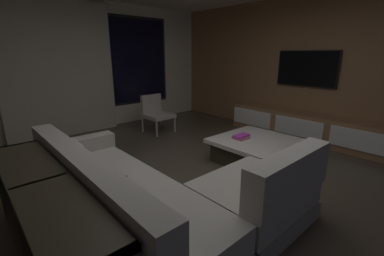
{
  "coord_description": "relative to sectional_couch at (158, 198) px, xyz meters",
  "views": [
    {
      "loc": [
        -2.07,
        -2.05,
        1.62
      ],
      "look_at": [
        0.4,
        0.69,
        0.56
      ],
      "focal_mm": 24.19,
      "sensor_mm": 36.0,
      "label": 1
    }
  ],
  "objects": [
    {
      "name": "floor",
      "position": [
        0.84,
        0.19,
        -0.29
      ],
      "size": [
        9.2,
        9.2,
        0.0
      ],
      "primitive_type": "plane",
      "color": "#473D33"
    },
    {
      "name": "back_wall_with_window",
      "position": [
        0.78,
        3.81,
        1.05
      ],
      "size": [
        6.6,
        0.3,
        2.7
      ],
      "color": "silver",
      "rests_on": "floor"
    },
    {
      "name": "media_wall",
      "position": [
        3.9,
        0.19,
        1.06
      ],
      "size": [
        0.12,
        7.8,
        2.7
      ],
      "color": "#8E6642",
      "rests_on": "floor"
    },
    {
      "name": "sectional_couch",
      "position": [
        0.0,
        0.0,
        0.0
      ],
      "size": [
        1.98,
        2.5,
        0.82
      ],
      "color": "gray",
      "rests_on": "floor"
    },
    {
      "name": "coffee_table",
      "position": [
        2.02,
        0.26,
        -0.1
      ],
      "size": [
        1.16,
        1.16,
        0.36
      ],
      "color": "#342C21",
      "rests_on": "floor"
    },
    {
      "name": "book_stack_on_coffee_table",
      "position": [
        1.88,
        0.45,
        0.1
      ],
      "size": [
        0.26,
        0.19,
        0.06
      ],
      "color": "#C77179",
      "rests_on": "coffee_table"
    },
    {
      "name": "accent_chair_near_window",
      "position": [
        1.81,
        2.68,
        0.14
      ],
      "size": [
        0.56,
        0.58,
        0.78
      ],
      "color": "#B2ADA0",
      "rests_on": "floor"
    },
    {
      "name": "media_console",
      "position": [
        3.61,
        0.24,
        -0.04
      ],
      "size": [
        0.46,
        3.1,
        0.52
      ],
      "color": "#8E6642",
      "rests_on": "floor"
    },
    {
      "name": "mounted_tv",
      "position": [
        3.79,
        0.44,
        1.06
      ],
      "size": [
        0.05,
        1.16,
        0.67
      ],
      "color": "black"
    },
    {
      "name": "console_table_behind_couch",
      "position": [
        -0.91,
        0.13,
        0.12
      ],
      "size": [
        0.4,
        2.1,
        0.74
      ],
      "color": "#342C21",
      "rests_on": "floor"
    }
  ]
}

